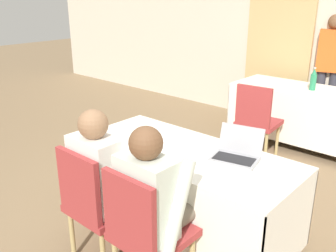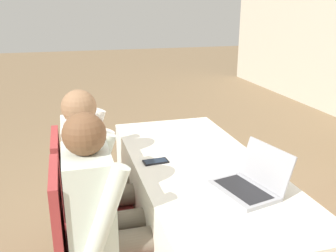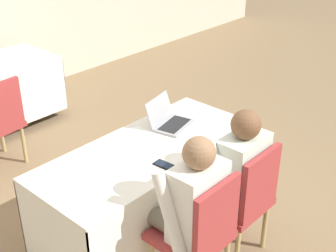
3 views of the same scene
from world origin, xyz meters
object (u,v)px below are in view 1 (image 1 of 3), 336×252
(cell_phone, at_px, (154,156))
(chair_far_spare, at_px, (257,119))
(water_bottle, at_px, (313,80))
(chair_near_left, at_px, (96,202))
(person_checkered_shirt, at_px, (106,176))
(person_red_shirt, at_px, (329,67))
(person_white_shirt, at_px, (156,200))
(laptop, at_px, (236,154))
(chair_near_right, at_px, (145,230))

(cell_phone, bearing_deg, chair_far_spare, 92.28)
(water_bottle, xyz_separation_m, chair_near_left, (-0.24, -3.13, -0.36))
(cell_phone, xyz_separation_m, water_bottle, (0.09, 2.70, 0.12))
(person_checkered_shirt, distance_m, person_red_shirt, 3.73)
(person_checkered_shirt, height_order, person_white_shirt, same)
(water_bottle, height_order, person_red_shirt, person_red_shirt)
(laptop, relative_size, chair_far_spare, 0.42)
(cell_phone, bearing_deg, chair_near_left, -112.17)
(chair_near_right, height_order, person_red_shirt, person_red_shirt)
(chair_far_spare, relative_size, person_checkered_shirt, 0.78)
(person_red_shirt, bearing_deg, water_bottle, -101.97)
(cell_phone, bearing_deg, chair_near_right, -56.33)
(cell_phone, bearing_deg, person_white_shirt, -48.68)
(cell_phone, distance_m, chair_near_left, 0.52)
(cell_phone, height_order, person_checkered_shirt, person_checkered_shirt)
(laptop, distance_m, person_checkered_shirt, 0.93)
(person_white_shirt, bearing_deg, chair_near_right, 90.00)
(chair_far_spare, relative_size, person_red_shirt, 0.57)
(person_white_shirt, xyz_separation_m, person_red_shirt, (-0.30, 3.71, 0.26))
(laptop, relative_size, person_white_shirt, 0.33)
(chair_far_spare, bearing_deg, chair_near_left, 86.01)
(chair_near_right, relative_size, person_checkered_shirt, 0.78)
(chair_far_spare, xyz_separation_m, person_white_shirt, (0.53, -2.24, 0.16))
(chair_near_left, xyz_separation_m, person_checkered_shirt, (0.00, 0.10, 0.16))
(person_checkered_shirt, xyz_separation_m, person_white_shirt, (0.48, 0.00, 0.00))
(person_checkered_shirt, bearing_deg, cell_phone, -113.60)
(cell_phone, distance_m, person_red_shirt, 3.39)
(chair_far_spare, bearing_deg, cell_phone, 90.65)
(person_checkered_shirt, bearing_deg, chair_near_left, 90.00)
(water_bottle, distance_m, person_white_shirt, 3.05)
(chair_far_spare, xyz_separation_m, person_red_shirt, (0.23, 1.47, 0.42))
(laptop, relative_size, person_checkered_shirt, 0.33)
(laptop, relative_size, chair_near_right, 0.42)
(water_bottle, bearing_deg, chair_near_left, -94.34)
(chair_near_right, bearing_deg, chair_near_left, 0.00)
(water_bottle, relative_size, chair_near_left, 0.31)
(laptop, xyz_separation_m, person_white_shirt, (-0.13, -0.70, -0.12))
(chair_far_spare, distance_m, person_checkered_shirt, 2.25)
(laptop, height_order, person_red_shirt, person_red_shirt)
(laptop, bearing_deg, water_bottle, 86.42)
(person_white_shirt, bearing_deg, laptop, -100.63)
(person_red_shirt, bearing_deg, chair_near_right, -102.49)
(water_bottle, height_order, person_checkered_shirt, person_checkered_shirt)
(cell_phone, relative_size, chair_near_left, 0.17)
(chair_far_spare, bearing_deg, person_white_shirt, 98.04)
(chair_near_left, distance_m, chair_near_right, 0.48)
(cell_phone, height_order, person_white_shirt, person_white_shirt)
(chair_far_spare, height_order, person_red_shirt, person_red_shirt)
(chair_near_left, height_order, person_checkered_shirt, person_checkered_shirt)
(chair_near_right, bearing_deg, person_white_shirt, -90.00)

